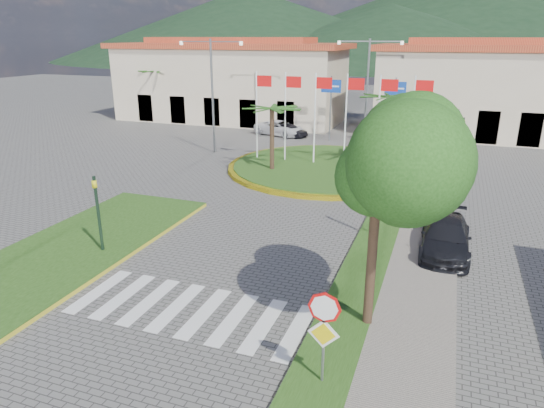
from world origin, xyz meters
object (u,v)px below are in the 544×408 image
(roundabout_island, at_px, (326,167))
(stop_sign, at_px, (324,325))
(car_dark_b, at_px, (383,132))
(car_side_right, at_px, (445,237))
(white_van, at_px, (280,128))
(car_dark_a, at_px, (290,130))
(deciduous_tree, at_px, (379,157))

(roundabout_island, relative_size, stop_sign, 4.79)
(roundabout_island, height_order, car_dark_b, roundabout_island)
(roundabout_island, xyz_separation_m, car_side_right, (7.50, -10.68, 0.49))
(roundabout_island, height_order, white_van, roundabout_island)
(roundabout_island, relative_size, car_dark_b, 3.41)
(roundabout_island, xyz_separation_m, car_dark_b, (2.00, 11.24, 0.44))
(stop_sign, distance_m, car_side_right, 9.78)
(car_dark_a, xyz_separation_m, car_dark_b, (7.57, 1.68, 0.07))
(stop_sign, distance_m, white_van, 31.95)
(roundabout_island, xyz_separation_m, car_dark_a, (-5.58, 9.55, 0.37))
(deciduous_tree, distance_m, car_dark_a, 29.14)
(white_van, distance_m, car_side_right, 24.82)
(deciduous_tree, xyz_separation_m, car_side_right, (2.00, 6.32, -4.51))
(stop_sign, distance_m, car_dark_b, 31.43)
(white_van, height_order, car_dark_b, white_van)
(roundabout_island, distance_m, deciduous_tree, 18.55)
(car_dark_b, bearing_deg, deciduous_tree, -156.98)
(deciduous_tree, distance_m, car_side_right, 8.02)
(roundabout_island, distance_m, stop_sign, 20.69)
(roundabout_island, bearing_deg, car_dark_b, 79.93)
(stop_sign, height_order, car_dark_a, stop_sign)
(roundabout_island, height_order, stop_sign, roundabout_island)
(car_dark_b, bearing_deg, roundabout_island, -174.11)
(white_van, bearing_deg, deciduous_tree, -139.35)
(car_dark_a, relative_size, car_dark_b, 0.86)
(car_dark_a, height_order, car_side_right, car_side_right)
(roundabout_island, distance_m, car_side_right, 13.06)
(white_van, xyz_separation_m, car_dark_b, (8.59, 1.48, -0.01))
(deciduous_tree, height_order, car_dark_a, deciduous_tree)
(stop_sign, xyz_separation_m, white_van, (-11.49, 29.79, -1.16))
(deciduous_tree, xyz_separation_m, car_dark_b, (-3.50, 28.24, -4.56))
(roundabout_island, relative_size, car_side_right, 2.78)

